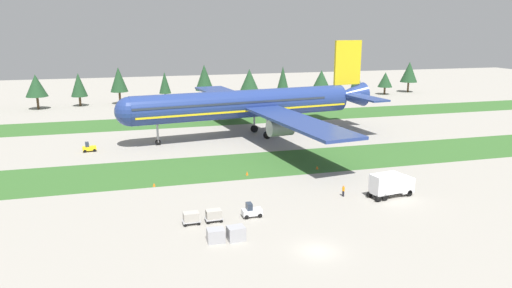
# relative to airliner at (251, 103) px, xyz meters

# --- Properties ---
(ground_plane) EXTENTS (400.00, 400.00, 0.00)m
(ground_plane) POSITION_rel_airliner_xyz_m (-7.56, -57.18, -7.56)
(ground_plane) COLOR gray
(grass_strip_near) EXTENTS (320.00, 16.02, 0.01)m
(grass_strip_near) POSITION_rel_airliner_xyz_m (-7.56, -22.26, -7.56)
(grass_strip_near) COLOR #336028
(grass_strip_near) RESTS_ON ground
(grass_strip_far) EXTENTS (320.00, 16.02, 0.01)m
(grass_strip_far) POSITION_rel_airliner_xyz_m (-7.56, 21.78, -7.56)
(grass_strip_far) COLOR #336028
(grass_strip_far) RESTS_ON ground
(airliner) EXTENTS (59.48, 73.48, 21.11)m
(airliner) POSITION_rel_airliner_xyz_m (0.00, 0.00, 0.00)
(airliner) COLOR navy
(airliner) RESTS_ON ground
(baggage_tug) EXTENTS (2.63, 1.37, 1.97)m
(baggage_tug) POSITION_rel_airliner_xyz_m (-12.12, -45.74, -6.75)
(baggage_tug) COLOR silver
(baggage_tug) RESTS_ON ground
(cargo_dolly_lead) EXTENTS (2.24, 1.56, 1.55)m
(cargo_dolly_lead) POSITION_rel_airliner_xyz_m (-17.14, -45.88, -6.65)
(cargo_dolly_lead) COLOR #A3A3A8
(cargo_dolly_lead) RESTS_ON ground
(cargo_dolly_second) EXTENTS (2.24, 1.56, 1.55)m
(cargo_dolly_second) POSITION_rel_airliner_xyz_m (-20.04, -45.95, -6.65)
(cargo_dolly_second) COLOR #A3A3A8
(cargo_dolly_second) RESTS_ON ground
(catering_truck) EXTENTS (7.23, 3.38, 3.58)m
(catering_truck) POSITION_rel_airliner_xyz_m (9.48, -43.71, -5.61)
(catering_truck) COLOR silver
(catering_truck) RESTS_ON ground
(pushback_tractor) EXTENTS (2.75, 1.63, 1.97)m
(pushback_tractor) POSITION_rel_airliner_xyz_m (-34.77, -4.66, -6.75)
(pushback_tractor) COLOR yellow
(pushback_tractor) RESTS_ON ground
(ground_crew_marshaller) EXTENTS (0.36, 0.56, 1.74)m
(ground_crew_marshaller) POSITION_rel_airliner_xyz_m (2.89, -41.77, -6.62)
(ground_crew_marshaller) COLOR black
(ground_crew_marshaller) RESTS_ON ground
(uld_container_0) EXTENTS (2.03, 1.64, 1.56)m
(uld_container_0) POSITION_rel_airliner_xyz_m (-17.98, -51.80, -6.78)
(uld_container_0) COLOR #A3A3A8
(uld_container_0) RESTS_ON ground
(uld_container_1) EXTENTS (2.13, 1.77, 1.65)m
(uld_container_1) POSITION_rel_airliner_xyz_m (-15.62, -51.95, -6.74)
(uld_container_1) COLOR #A3A3A8
(uld_container_1) RESTS_ON ground
(taxiway_marker_0) EXTENTS (0.44, 0.44, 0.68)m
(taxiway_marker_0) POSITION_rel_airliner_xyz_m (-8.19, -28.04, -7.22)
(taxiway_marker_0) COLOR orange
(taxiway_marker_0) RESTS_ON ground
(taxiway_marker_1) EXTENTS (0.44, 0.44, 0.54)m
(taxiway_marker_1) POSITION_rel_airliner_xyz_m (-23.64, -29.79, -7.30)
(taxiway_marker_1) COLOR orange
(taxiway_marker_1) RESTS_ON ground
(taxiway_marker_2) EXTENTS (0.44, 0.44, 0.59)m
(taxiway_marker_2) POSITION_rel_airliner_xyz_m (4.52, -27.84, -7.27)
(taxiway_marker_2) COLOR orange
(taxiway_marker_2) RESTS_ON ground
(distant_tree_line) EXTENTS (173.85, 11.42, 12.48)m
(distant_tree_line) POSITION_rel_airliner_xyz_m (-4.63, 54.38, -0.55)
(distant_tree_line) COLOR #4C3823
(distant_tree_line) RESTS_ON ground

